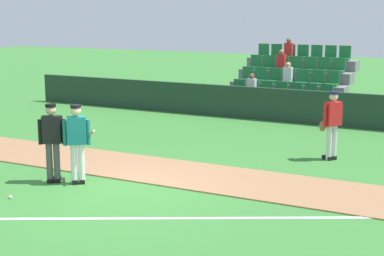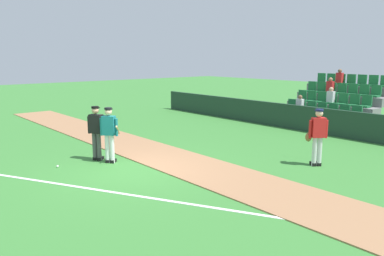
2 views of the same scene
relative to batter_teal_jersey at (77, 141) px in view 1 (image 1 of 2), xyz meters
The scene contains 9 objects.
ground_plane 1.50m from the batter_teal_jersey, ahead, with size 80.00×80.00×0.00m, color #387A33.
infield_dirt_path 2.27m from the batter_teal_jersey, 56.49° to the left, with size 28.00×2.14×0.03m, color #9E704C.
foul_line_chalk 4.26m from the batter_teal_jersey, ahead, with size 12.00×0.10×0.01m, color white.
dugout_fence 9.29m from the batter_teal_jersey, 82.95° to the left, with size 20.00×0.16×1.14m, color #1E3828.
stadium_bleachers 11.57m from the batter_teal_jersey, 84.39° to the left, with size 4.45×3.80×2.70m.
batter_teal_jersey is the anchor object (origin of this frame).
umpire_home_plate 0.58m from the batter_teal_jersey, 163.91° to the right, with size 0.53×0.46×1.76m.
runner_red_jersey 6.39m from the batter_teal_jersey, 46.58° to the left, with size 0.51×0.56×1.76m.
baseball 1.84m from the batter_teal_jersey, 111.28° to the right, with size 0.07×0.07×0.07m, color white.
Camera 1 is at (6.74, -10.03, 3.70)m, focal length 54.85 mm.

